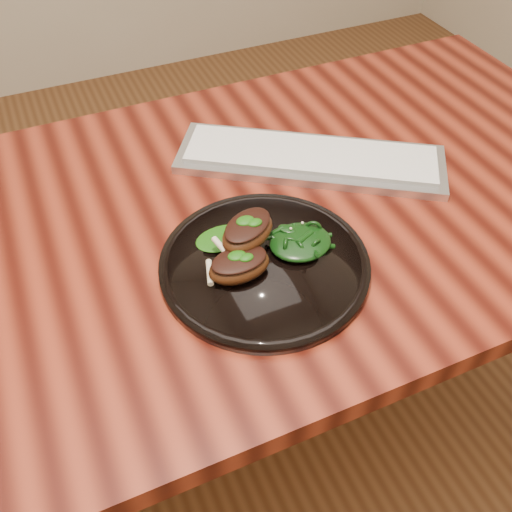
% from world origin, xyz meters
% --- Properties ---
extents(desk, '(1.60, 0.80, 0.75)m').
position_xyz_m(desk, '(0.00, 0.00, 0.67)').
color(desk, '#360C06').
rests_on(desk, ground).
extents(plate, '(0.32, 0.32, 0.02)m').
position_xyz_m(plate, '(0.02, -0.14, 0.76)').
color(plate, black).
rests_on(plate, desk).
extents(lamb_chop_front, '(0.10, 0.07, 0.04)m').
position_xyz_m(lamb_chop_front, '(-0.03, -0.15, 0.79)').
color(lamb_chop_front, '#3D1D0B').
rests_on(lamb_chop_front, plate).
extents(lamb_chop_back, '(0.11, 0.10, 0.04)m').
position_xyz_m(lamb_chop_back, '(0.00, -0.11, 0.81)').
color(lamb_chop_back, '#3D1D0B').
rests_on(lamb_chop_back, plate).
extents(herb_smear, '(0.09, 0.06, 0.01)m').
position_xyz_m(herb_smear, '(-0.02, -0.08, 0.77)').
color(herb_smear, '#0D4006').
rests_on(herb_smear, plate).
extents(greens_heap, '(0.10, 0.09, 0.04)m').
position_xyz_m(greens_heap, '(0.08, -0.14, 0.78)').
color(greens_heap, black).
rests_on(greens_heap, plate).
extents(keyboard, '(0.49, 0.39, 0.02)m').
position_xyz_m(keyboard, '(0.20, 0.07, 0.76)').
color(keyboard, '#BCBEC1').
rests_on(keyboard, desk).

